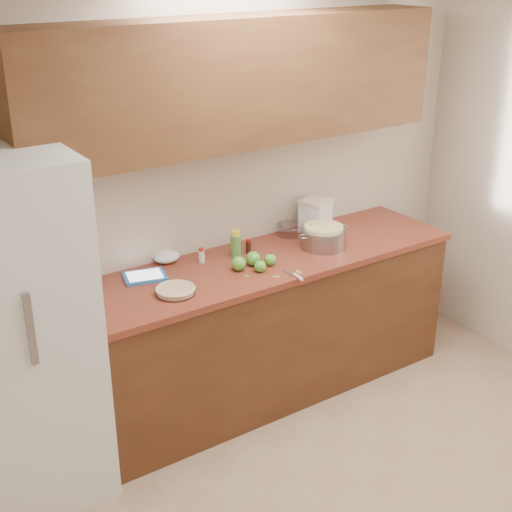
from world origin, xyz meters
TOP-DOWN VIEW (x-y plane):
  - room_shell at (0.00, 0.00)m, footprint 3.60×3.60m
  - counter_run at (0.00, 1.48)m, footprint 2.64×0.68m
  - upper_cabinets at (0.00, 1.63)m, footprint 2.60×0.34m
  - fridge at (-1.44, 1.44)m, footprint 0.70×0.70m
  - pie at (-0.58, 1.36)m, footprint 0.22×0.22m
  - colander at (0.49, 1.43)m, footprint 0.37×0.28m
  - flour_canister at (0.61, 1.67)m, footprint 0.22×0.22m
  - tablet at (-0.63, 1.64)m, footprint 0.27×0.23m
  - paring_knife at (0.08, 1.16)m, footprint 0.04×0.19m
  - lemon_bottle at (-0.05, 1.59)m, footprint 0.06×0.06m
  - cinnamon_shaker at (-0.26, 1.64)m, footprint 0.04×0.04m
  - vanilla_bottle at (0.05, 1.60)m, footprint 0.03×0.03m
  - mixing_bowl at (0.44, 1.71)m, footprint 0.19×0.19m
  - paper_towel at (-0.43, 1.76)m, footprint 0.16×0.14m
  - apple_left at (-0.14, 1.42)m, footprint 0.09×0.09m
  - apple_center at (-0.03, 1.44)m, footprint 0.09×0.09m
  - apple_front at (-0.05, 1.34)m, footprint 0.07×0.07m
  - apple_extra at (0.05, 1.38)m, footprint 0.07×0.07m
  - peel_a at (-0.01, 1.23)m, footprint 0.05×0.04m
  - peel_b at (0.13, 1.21)m, footprint 0.03×0.05m
  - peel_c at (-0.14, 1.33)m, footprint 0.03×0.02m

SIDE VIEW (x-z plane):
  - counter_run at x=0.00m, z-range 0.00..0.92m
  - fridge at x=-1.44m, z-range 0.00..1.80m
  - peel_a at x=-0.01m, z-range 0.92..0.92m
  - peel_b at x=0.13m, z-range 0.92..0.92m
  - peel_c at x=-0.14m, z-range 0.92..0.92m
  - paring_knife at x=0.08m, z-range 0.92..0.94m
  - tablet at x=-0.63m, z-range 0.92..0.94m
  - pie at x=-0.58m, z-range 0.92..0.96m
  - paper_towel at x=-0.43m, z-range 0.92..0.99m
  - apple_front at x=-0.05m, z-range 0.91..1.00m
  - apple_extra at x=0.05m, z-range 0.91..1.00m
  - mixing_bowl at x=0.44m, z-range 0.92..0.99m
  - apple_center at x=-0.03m, z-range 0.91..1.01m
  - apple_left at x=-0.14m, z-range 0.91..1.01m
  - cinnamon_shaker at x=-0.26m, z-range 0.92..1.01m
  - vanilla_bottle at x=0.05m, z-range 0.92..1.01m
  - colander at x=0.49m, z-range 0.92..1.06m
  - lemon_bottle at x=-0.05m, z-range 0.92..1.09m
  - flour_canister at x=0.61m, z-range 0.92..1.14m
  - room_shell at x=0.00m, z-range -0.50..3.10m
  - upper_cabinets at x=0.00m, z-range 1.60..2.30m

